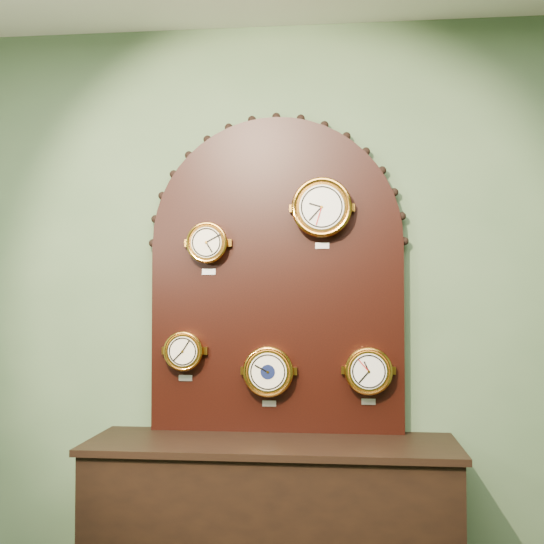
# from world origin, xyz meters

# --- Properties ---
(wall_back) EXTENTS (4.00, 0.00, 4.00)m
(wall_back) POSITION_xyz_m (0.00, 2.50, 1.40)
(wall_back) COLOR #4F6B49
(wall_back) RESTS_ON ground
(shop_counter) EXTENTS (1.60, 0.50, 0.80)m
(shop_counter) POSITION_xyz_m (0.00, 2.23, 0.40)
(shop_counter) COLOR black
(shop_counter) RESTS_ON ground_plane
(display_board) EXTENTS (1.26, 0.06, 1.53)m
(display_board) POSITION_xyz_m (0.00, 2.45, 1.63)
(display_board) COLOR black
(display_board) RESTS_ON shop_counter
(roman_clock) EXTENTS (0.20, 0.08, 0.25)m
(roman_clock) POSITION_xyz_m (-0.32, 2.38, 1.72)
(roman_clock) COLOR orange
(roman_clock) RESTS_ON display_board
(arabic_clock) EXTENTS (0.28, 0.08, 0.33)m
(arabic_clock) POSITION_xyz_m (0.22, 2.38, 1.88)
(arabic_clock) COLOR orange
(arabic_clock) RESTS_ON display_board
(hygrometer) EXTENTS (0.19, 0.08, 0.24)m
(hygrometer) POSITION_xyz_m (-0.43, 2.38, 1.21)
(hygrometer) COLOR orange
(hygrometer) RESTS_ON display_board
(barometer) EXTENTS (0.24, 0.08, 0.29)m
(barometer) POSITION_xyz_m (-0.03, 2.38, 1.12)
(barometer) COLOR orange
(barometer) RESTS_ON display_board
(tide_clock) EXTENTS (0.22, 0.08, 0.27)m
(tide_clock) POSITION_xyz_m (0.43, 2.38, 1.13)
(tide_clock) COLOR orange
(tide_clock) RESTS_ON display_board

